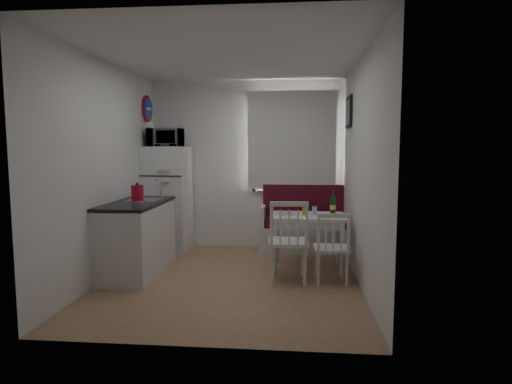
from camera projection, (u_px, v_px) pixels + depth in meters
floor at (231, 279)px, 5.11m from camera, size 3.00×3.50×0.02m
ceiling at (230, 56)px, 4.84m from camera, size 3.00×3.50×0.02m
wall_back at (247, 165)px, 6.71m from camera, size 3.00×0.02×2.60m
wall_front at (196, 183)px, 3.24m from camera, size 3.00×0.02×2.60m
wall_left at (106, 170)px, 5.11m from camera, size 0.02×3.50×2.60m
wall_right at (361, 171)px, 4.84m from camera, size 0.02×3.50×2.60m
window at (292, 144)px, 6.58m from camera, size 1.22×0.06×1.47m
curtain at (292, 140)px, 6.51m from camera, size 1.35×0.02×1.50m
kitchen_counter at (137, 237)px, 5.32m from camera, size 0.62×1.32×1.16m
wall_sign at (148, 109)px, 6.45m from camera, size 0.03×0.40×0.40m
picture_frame at (348, 112)px, 5.85m from camera, size 0.04×0.52×0.42m
bench at (306, 229)px, 6.49m from camera, size 1.40×0.54×1.00m
dining_table at (308, 221)px, 5.53m from camera, size 0.94×0.66×0.70m
chair_left at (288, 233)px, 4.89m from camera, size 0.48×0.46×0.52m
chair_right at (332, 240)px, 4.87m from camera, size 0.41×0.39×0.45m
fridge at (168, 199)px, 6.52m from camera, size 0.63×0.63×1.58m
microwave at (165, 137)px, 6.37m from camera, size 0.49×0.33×0.27m
kettle at (137, 193)px, 5.18m from camera, size 0.18×0.18×0.24m
wine_bottle at (333, 202)px, 5.58m from camera, size 0.08×0.08×0.31m
drinking_glass_orange at (305, 211)px, 5.47m from camera, size 0.06×0.06×0.10m
drinking_glass_blue at (315, 210)px, 5.56m from camera, size 0.06×0.06×0.10m
plate at (285, 214)px, 5.57m from camera, size 0.27×0.27×0.02m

